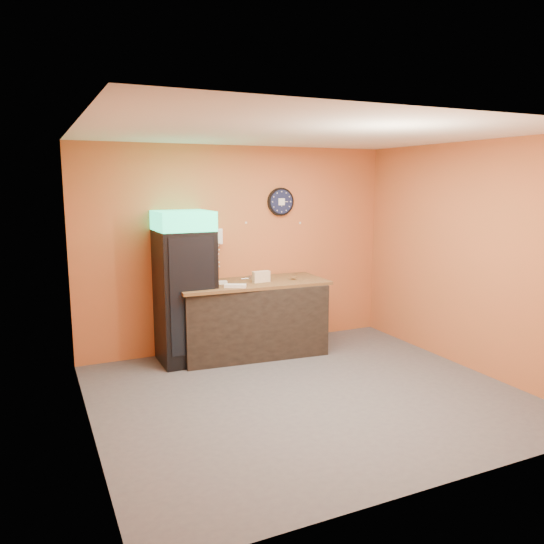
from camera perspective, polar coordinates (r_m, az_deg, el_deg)
floor at (r=6.00m, az=3.77°, el=-12.98°), size 4.50×4.50×0.00m
back_wall at (r=7.41m, az=-3.52°, el=2.60°), size 4.50×0.02×2.80m
left_wall at (r=4.96m, az=-19.53°, el=-1.47°), size 0.02×4.00×2.80m
right_wall at (r=6.97m, az=20.37°, el=1.56°), size 0.02×4.00×2.80m
ceiling at (r=5.56m, az=4.10°, el=14.69°), size 4.50×4.00×0.02m
beverage_cooler at (r=6.84m, az=-9.26°, el=-1.90°), size 0.69×0.70×1.95m
prep_counter at (r=7.20m, az=-2.26°, el=-5.09°), size 1.98×1.02×0.95m
wall_clock at (r=7.59m, az=0.95°, el=7.57°), size 0.40×0.06×0.40m
wall_phone at (r=7.23m, az=-5.82°, el=3.83°), size 0.11×0.10×0.21m
butcher_paper at (r=7.09m, az=-2.28°, el=-1.20°), size 2.06×0.94×0.04m
sub_roll_stack at (r=7.03m, az=-1.17°, el=-0.50°), size 0.24×0.09×0.15m
wrapped_sandwich_left at (r=6.72m, az=-7.15°, el=-1.53°), size 0.28×0.15×0.04m
wrapped_sandwich_mid at (r=6.71m, az=-3.96°, el=-1.49°), size 0.29×0.22×0.04m
wrapped_sandwich_right at (r=6.95m, az=-5.90°, el=-1.15°), size 0.26×0.14×0.04m
kitchen_tool at (r=7.28m, az=-2.36°, el=-0.54°), size 0.05×0.05×0.05m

